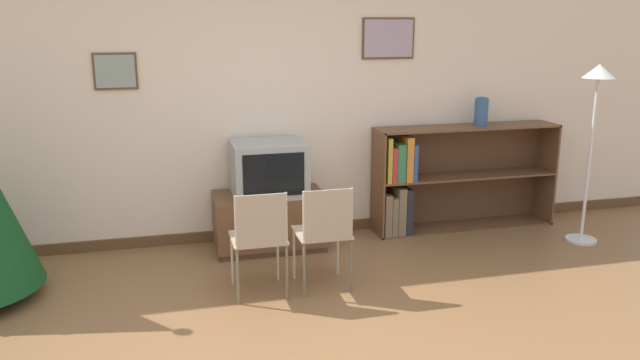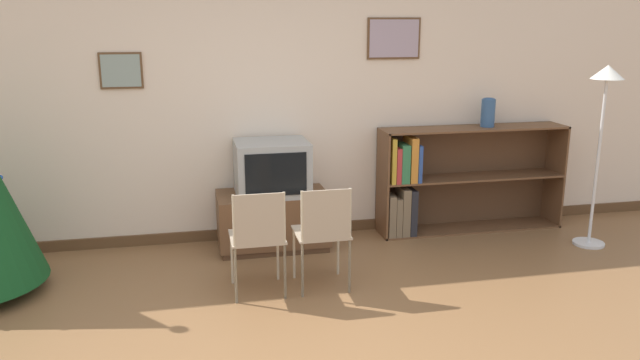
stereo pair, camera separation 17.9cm
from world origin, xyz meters
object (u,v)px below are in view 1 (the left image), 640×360
Objects in this scene: television at (269,168)px; folding_chair_right at (325,231)px; tv_console at (270,221)px; bookshelf at (435,181)px; standing_lamp at (595,107)px; folding_chair_left at (260,237)px; vase at (481,111)px.

folding_chair_right is (0.25, -1.01, -0.27)m from television.
bookshelf reaches higher than tv_console.
tv_console is 1.54× the size of television.
folding_chair_right is 2.76m from standing_lamp.
television is 2.95m from standing_lamp.
standing_lamp reaches higher than folding_chair_left.
bookshelf is (1.90, 1.12, 0.02)m from folding_chair_left.
television reaches higher than folding_chair_left.
folding_chair_right is at bearing -141.46° from bookshelf.
folding_chair_left is 0.50× the size of standing_lamp.
bookshelf is 1.12× the size of standing_lamp.
standing_lamp is at bearing -11.09° from tv_console.
tv_console is 1.20× the size of folding_chair_left.
vase reaches higher than television.
bookshelf is at bearing 38.54° from folding_chair_right.
bookshelf is at bearing 30.58° from folding_chair_left.
folding_chair_left is 3.00× the size of vase.
folding_chair_left is 0.45× the size of bookshelf.
television reaches higher than tv_console.
bookshelf reaches higher than television.
folding_chair_left is 2.21m from bookshelf.
bookshelf is 1.57m from standing_lamp.
folding_chair_left and folding_chair_right have the same top height.
vase is 1.01m from standing_lamp.
television is 0.39× the size of standing_lamp.
standing_lamp reaches higher than folding_chair_right.
folding_chair_right is 3.00× the size of vase.
vase is (0.44, -0.01, 0.67)m from bookshelf.
vase is at bearing 2.88° from television.
television is at bearing 76.33° from folding_chair_left.
folding_chair_right reaches higher than tv_console.
television is at bearing -90.00° from tv_console.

